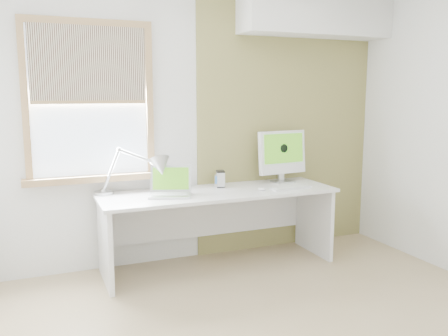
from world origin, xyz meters
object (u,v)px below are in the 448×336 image
laptop (171,188)px  external_drive (220,179)px  desk (216,210)px  imac (282,153)px  desk_lamp (150,170)px

laptop → external_drive: 0.58m
desk → imac: (0.77, 0.12, 0.49)m
desk → laptop: laptop is taller
desk_lamp → imac: imac is taller
laptop → desk_lamp: bearing=145.4°
desk → laptop: size_ratio=4.98×
laptop → desk: bearing=7.4°
laptop → imac: imac is taller
imac → external_drive: bearing=-179.6°
desk → imac: size_ratio=4.08×
desk_lamp → laptop: (0.16, -0.11, -0.16)m
desk_lamp → external_drive: desk_lamp is taller
desk → desk_lamp: (-0.62, 0.05, 0.42)m
desk → laptop: 0.53m
desk → desk_lamp: 0.75m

